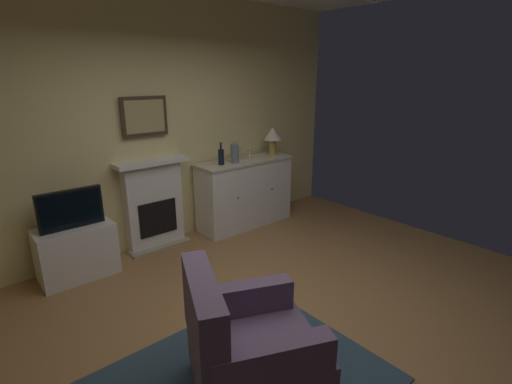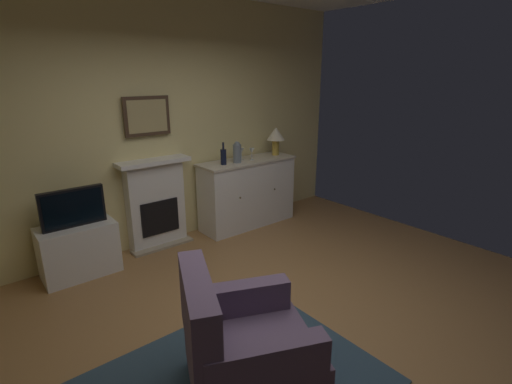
% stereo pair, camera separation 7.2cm
% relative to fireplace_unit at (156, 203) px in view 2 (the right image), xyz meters
% --- Properties ---
extents(ground_plane, '(5.81, 4.53, 0.10)m').
position_rel_fireplace_unit_xyz_m(ground_plane, '(0.13, -2.11, -0.60)').
color(ground_plane, '#9E7042').
rests_on(ground_plane, ground).
extents(wall_rear, '(5.81, 0.06, 2.99)m').
position_rel_fireplace_unit_xyz_m(wall_rear, '(0.13, 0.13, 0.94)').
color(wall_rear, '#EAD68C').
rests_on(wall_rear, ground_plane).
extents(area_rug, '(1.91, 1.53, 0.02)m').
position_rel_fireplace_unit_xyz_m(area_rug, '(-0.60, -2.45, -0.54)').
color(area_rug, '#2D4251').
rests_on(area_rug, ground_plane).
extents(fireplace_unit, '(0.87, 0.30, 1.10)m').
position_rel_fireplace_unit_xyz_m(fireplace_unit, '(0.00, 0.00, 0.00)').
color(fireplace_unit, white).
rests_on(fireplace_unit, ground_plane).
extents(framed_picture, '(0.55, 0.04, 0.45)m').
position_rel_fireplace_unit_xyz_m(framed_picture, '(-0.00, 0.05, 1.05)').
color(framed_picture, '#473323').
extents(sideboard_cabinet, '(1.41, 0.49, 0.94)m').
position_rel_fireplace_unit_xyz_m(sideboard_cabinet, '(1.29, -0.18, -0.08)').
color(sideboard_cabinet, white).
rests_on(sideboard_cabinet, ground_plane).
extents(table_lamp, '(0.26, 0.26, 0.40)m').
position_rel_fireplace_unit_xyz_m(table_lamp, '(1.81, -0.18, 0.67)').
color(table_lamp, '#B79338').
rests_on(table_lamp, sideboard_cabinet).
extents(wine_bottle, '(0.08, 0.08, 0.29)m').
position_rel_fireplace_unit_xyz_m(wine_bottle, '(0.88, -0.21, 0.50)').
color(wine_bottle, black).
rests_on(wine_bottle, sideboard_cabinet).
extents(wine_glass_left, '(0.07, 0.07, 0.16)m').
position_rel_fireplace_unit_xyz_m(wine_glass_left, '(1.22, -0.14, 0.52)').
color(wine_glass_left, silver).
rests_on(wine_glass_left, sideboard_cabinet).
extents(wine_glass_center, '(0.07, 0.07, 0.16)m').
position_rel_fireplace_unit_xyz_m(wine_glass_center, '(1.33, -0.23, 0.52)').
color(wine_glass_center, silver).
rests_on(wine_glass_center, sideboard_cabinet).
extents(vase_decorative, '(0.11, 0.11, 0.28)m').
position_rel_fireplace_unit_xyz_m(vase_decorative, '(1.08, -0.23, 0.53)').
color(vase_decorative, slate).
rests_on(vase_decorative, sideboard_cabinet).
extents(tv_cabinet, '(0.75, 0.42, 0.56)m').
position_rel_fireplace_unit_xyz_m(tv_cabinet, '(-0.97, -0.16, -0.27)').
color(tv_cabinet, white).
rests_on(tv_cabinet, ground_plane).
extents(tv_set, '(0.62, 0.07, 0.40)m').
position_rel_fireplace_unit_xyz_m(tv_set, '(-0.98, -0.19, 0.21)').
color(tv_set, black).
rests_on(tv_set, tv_cabinet).
extents(armchair, '(1.05, 1.02, 0.92)m').
position_rel_fireplace_unit_xyz_m(armchair, '(-0.62, -2.54, -0.17)').
color(armchair, '#604C66').
rests_on(armchair, ground_plane).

